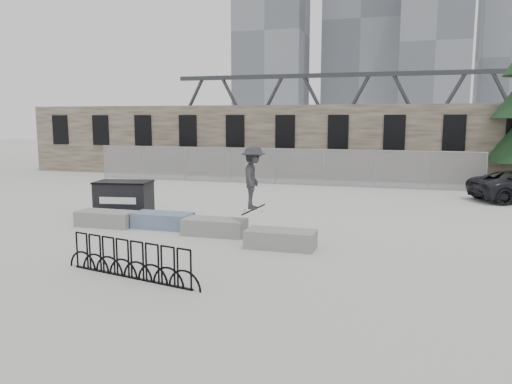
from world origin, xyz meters
TOP-DOWN VIEW (x-y plane):
  - ground at (0.00, 0.00)m, footprint 120.00×120.00m
  - stone_wall at (0.00, 16.24)m, footprint 36.00×2.58m
  - chainlink_fence at (-0.00, 12.50)m, footprint 22.06×0.06m
  - planter_far_left at (-2.95, 0.04)m, footprint 2.00×0.90m
  - planter_center_left at (-0.91, 0.29)m, footprint 2.00×0.90m
  - planter_center_right at (1.14, -0.16)m, footprint 2.00×0.90m
  - planter_offset at (3.55, -1.16)m, footprint 2.00×0.90m
  - dumpster at (-3.28, 1.80)m, footprint 2.22×1.56m
  - bike_rack at (0.79, -4.81)m, footprint 3.95×0.96m
  - skyline_towers at (-1.01, 93.81)m, footprint 58.00×28.00m
  - truss_bridge at (10.00, 55.00)m, footprint 70.00×3.00m
  - skateboarder at (2.44, -0.21)m, footprint 0.95×1.37m

SIDE VIEW (x-z plane):
  - ground at x=0.00m, z-range 0.00..0.00m
  - planter_far_left at x=-2.95m, z-range 0.02..0.54m
  - planter_center_left at x=-0.91m, z-range 0.02..0.54m
  - planter_center_right at x=1.14m, z-range 0.02..0.54m
  - planter_offset at x=3.55m, z-range 0.02..0.54m
  - bike_rack at x=0.79m, z-range -0.01..0.89m
  - dumpster at x=-3.28m, z-range 0.01..1.35m
  - chainlink_fence at x=0.00m, z-range 0.03..2.05m
  - skateboarder at x=2.44m, z-range 0.82..2.98m
  - stone_wall at x=0.00m, z-range 0.01..4.51m
  - truss_bridge at x=10.00m, z-range -0.77..9.03m
  - skyline_towers at x=-1.01m, z-range -3.21..44.79m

